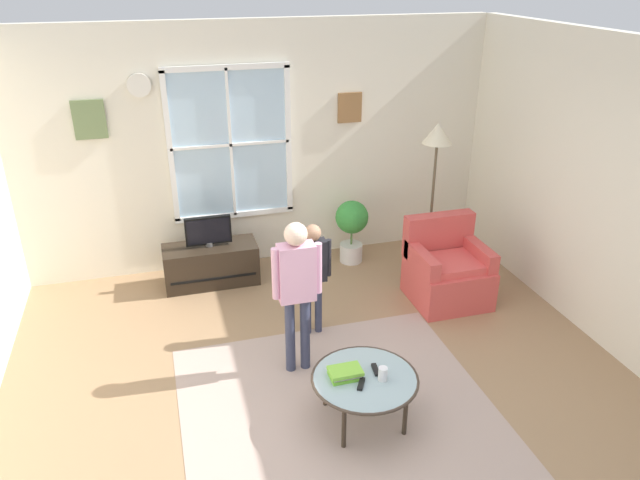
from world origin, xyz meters
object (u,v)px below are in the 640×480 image
coffee_table (365,380)px  floor_lamp (437,149)px  tv_stand (211,264)px  remote_near_books (361,384)px  armchair (447,271)px  television (208,231)px  remote_near_cup (376,370)px  person_black_shirt (313,267)px  potted_plant_by_window (352,225)px  book_stack (345,373)px  person_pink_shirt (297,281)px  cup (383,374)px

coffee_table → floor_lamp: size_ratio=0.47×
tv_stand → remote_near_books: bearing=-72.6°
armchair → television: bearing=156.4°
armchair → floor_lamp: size_ratio=0.50×
remote_near_books → floor_lamp: size_ratio=0.08×
remote_near_cup → person_black_shirt: size_ratio=0.12×
coffee_table → remote_near_books: size_ratio=5.94×
person_black_shirt → potted_plant_by_window: 1.62m
television → coffee_table: television is taller
tv_stand → potted_plant_by_window: bearing=2.7°
remote_near_cup → book_stack: bearing=-178.8°
coffee_table → person_pink_shirt: (-0.34, 0.77, 0.50)m
cup → floor_lamp: floor_lamp is taller
remote_near_books → remote_near_cup: (0.17, 0.13, 0.00)m
cup → floor_lamp: size_ratio=0.06×
remote_near_cup → armchair: bearing=47.3°
cup → remote_near_books: 0.18m
potted_plant_by_window → floor_lamp: bearing=-33.3°
armchair → person_pink_shirt: (-1.81, -0.76, 0.56)m
person_pink_shirt → tv_stand: bearing=107.1°
tv_stand → coffee_table: tv_stand is taller
armchair → book_stack: armchair is taller
television → remote_near_cup: 2.70m
cup → coffee_table: bearing=153.4°
person_black_shirt → potted_plant_by_window: (0.84, 1.35, -0.24)m
cup → remote_near_cup: 0.12m
person_pink_shirt → coffee_table: bearing=-66.5°
book_stack → remote_near_books: (0.08, -0.13, -0.02)m
tv_stand → coffee_table: size_ratio=1.23×
television → person_pink_shirt: bearing=-72.9°
armchair → cup: 2.09m
remote_near_cup → floor_lamp: bearing=55.4°
armchair → coffee_table: 2.13m
coffee_table → person_black_shirt: (-0.06, 1.29, 0.33)m
cup → remote_near_books: cup is taller
coffee_table → floor_lamp: bearing=54.2°
coffee_table → person_pink_shirt: person_pink_shirt is taller
book_stack → potted_plant_by_window: 2.76m
person_pink_shirt → book_stack: bearing=-74.9°
armchair → remote_near_cup: armchair is taller
tv_stand → armchair: size_ratio=1.18×
coffee_table → book_stack: 0.16m
armchair → cup: (-1.35, -1.59, 0.13)m
book_stack → potted_plant_by_window: size_ratio=0.33×
potted_plant_by_window → tv_stand: bearing=-177.3°
coffee_table → person_black_shirt: bearing=92.5°
book_stack → cup: 0.29m
tv_stand → remote_near_books: tv_stand is taller
armchair → remote_near_cup: 2.01m
tv_stand → television: television is taller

